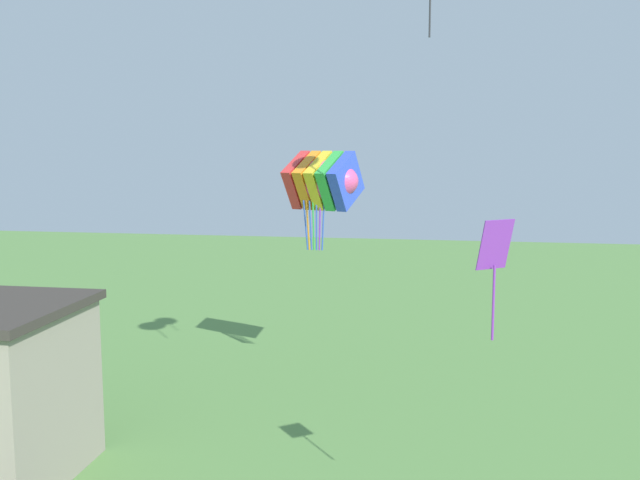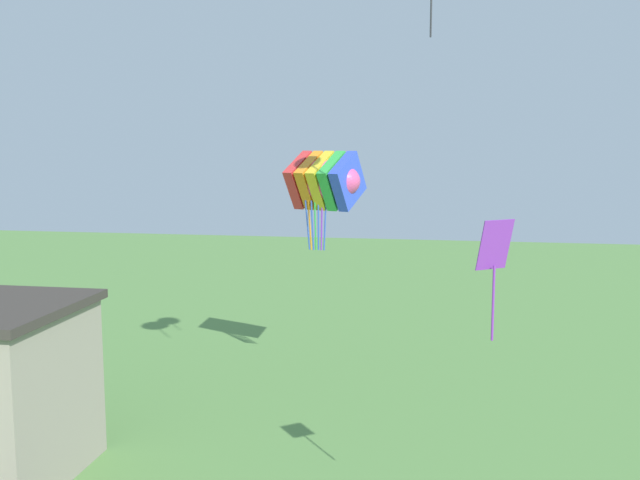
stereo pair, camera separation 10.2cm
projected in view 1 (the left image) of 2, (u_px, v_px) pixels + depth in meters
kite_rainbow_parafoil at (323, 181)px, 25.61m from camera, size 3.36×2.97×3.58m
kite_purple_streamer at (495, 256)px, 13.82m from camera, size 0.74×0.64×2.40m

